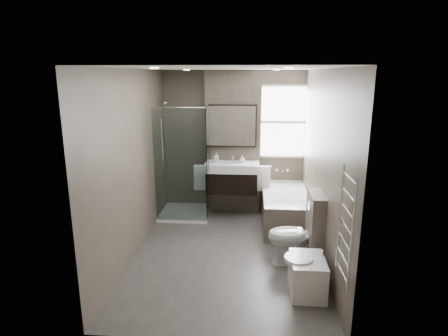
# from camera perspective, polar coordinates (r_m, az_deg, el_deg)

# --- Properties ---
(room) EXTENTS (2.70, 3.90, 2.70)m
(room) POSITION_cam_1_polar(r_m,az_deg,el_deg) (5.16, 0.40, 0.38)
(room) COLOR #464441
(room) RESTS_ON ground
(vanity_pier) EXTENTS (1.00, 0.25, 2.60)m
(vanity_pier) POSITION_cam_1_polar(r_m,az_deg,el_deg) (6.90, 1.39, 3.90)
(vanity_pier) COLOR #534B42
(vanity_pier) RESTS_ON ground
(vanity) EXTENTS (0.95, 0.47, 0.66)m
(vanity) POSITION_cam_1_polar(r_m,az_deg,el_deg) (6.68, 1.21, -1.37)
(vanity) COLOR black
(vanity) RESTS_ON vanity_pier
(mirror_cabinet) EXTENTS (0.86, 0.08, 0.76)m
(mirror_cabinet) POSITION_cam_1_polar(r_m,az_deg,el_deg) (6.68, 1.34, 6.43)
(mirror_cabinet) COLOR black
(mirror_cabinet) RESTS_ON vanity_pier
(towel_left) EXTENTS (0.24, 0.06, 0.44)m
(towel_left) POSITION_cam_1_polar(r_m,az_deg,el_deg) (6.72, -3.57, -1.48)
(towel_left) COLOR white
(towel_left) RESTS_ON vanity_pier
(towel_right) EXTENTS (0.24, 0.06, 0.44)m
(towel_right) POSITION_cam_1_polar(r_m,az_deg,el_deg) (6.66, 6.02, -1.67)
(towel_right) COLOR white
(towel_right) RESTS_ON vanity_pier
(shower_enclosure) EXTENTS (0.90, 0.90, 2.00)m
(shower_enclosure) POSITION_cam_1_polar(r_m,az_deg,el_deg) (6.76, -5.22, -3.44)
(shower_enclosure) COLOR white
(shower_enclosure) RESTS_ON ground
(bathtub) EXTENTS (0.75, 1.60, 0.57)m
(bathtub) POSITION_cam_1_polar(r_m,az_deg,el_deg) (6.52, 9.23, -5.88)
(bathtub) COLOR #534B42
(bathtub) RESTS_ON ground
(window) EXTENTS (0.98, 0.06, 1.33)m
(window) POSITION_cam_1_polar(r_m,az_deg,el_deg) (6.95, 8.94, 6.94)
(window) COLOR white
(window) RESTS_ON room
(toilet) EXTENTS (0.80, 0.49, 0.78)m
(toilet) POSITION_cam_1_polar(r_m,az_deg,el_deg) (5.25, 10.99, -10.17)
(toilet) COLOR white
(toilet) RESTS_ON ground
(cistern_box) EXTENTS (0.19, 0.55, 1.00)m
(cistern_box) POSITION_cam_1_polar(r_m,az_deg,el_deg) (5.24, 13.68, -9.05)
(cistern_box) COLOR #534B42
(cistern_box) RESTS_ON ground
(bidet) EXTENTS (0.47, 0.55, 0.57)m
(bidet) POSITION_cam_1_polar(r_m,az_deg,el_deg) (4.68, 12.48, -15.62)
(bidet) COLOR white
(bidet) RESTS_ON ground
(towel_radiator) EXTENTS (0.03, 0.49, 1.10)m
(towel_radiator) POSITION_cam_1_polar(r_m,az_deg,el_deg) (3.80, 18.06, -8.41)
(towel_radiator) COLOR silver
(towel_radiator) RESTS_ON room
(soap_bottle_a) EXTENTS (0.08, 0.08, 0.17)m
(soap_bottle_a) POSITION_cam_1_polar(r_m,az_deg,el_deg) (6.65, -1.18, 1.65)
(soap_bottle_a) COLOR white
(soap_bottle_a) RESTS_ON vanity
(soap_bottle_b) EXTENTS (0.10, 0.10, 0.13)m
(soap_bottle_b) POSITION_cam_1_polar(r_m,az_deg,el_deg) (6.63, 2.78, 1.39)
(soap_bottle_b) COLOR white
(soap_bottle_b) RESTS_ON vanity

